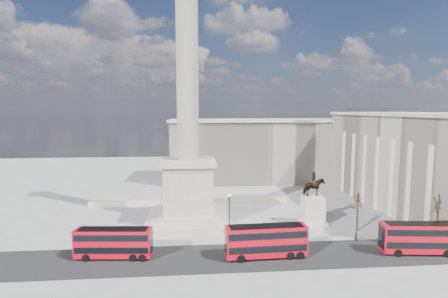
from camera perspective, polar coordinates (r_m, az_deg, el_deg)
ground at (r=56.75m, az=-5.80°, el=-13.33°), size 180.00×180.00×0.00m
asphalt_road at (r=47.62m, az=0.34°, el=-17.29°), size 120.00×9.00×0.01m
nelsons_column at (r=58.75m, az=-5.87°, el=0.30°), size 14.00×14.00×49.85m
balustrade_wall at (r=71.87m, az=-5.62°, el=-8.61°), size 40.00×0.60×1.10m
building_east at (r=77.83m, az=29.56°, el=-1.67°), size 19.00×46.00×18.60m
building_northeast at (r=95.95m, az=6.51°, el=-0.09°), size 51.00×17.00×16.60m
red_bus_a at (r=48.77m, az=-17.50°, el=-14.38°), size 9.92×3.06×3.96m
red_bus_b at (r=47.12m, az=6.97°, el=-14.65°), size 10.68×2.95×4.29m
red_bus_c at (r=54.68m, az=29.52°, el=-12.49°), size 10.55×3.54×4.20m
victorian_lamp at (r=53.33m, az=0.86°, el=-10.14°), size 0.58×0.58×6.71m
equestrian_statue at (r=60.83m, az=14.33°, el=-9.00°), size 4.40×3.30×9.06m
bare_tree_near at (r=59.32m, az=31.65°, el=-7.45°), size 1.71×1.71×7.49m
bare_tree_mid at (r=59.27m, az=21.03°, el=-7.70°), size 1.72×1.72×6.51m
bare_tree_far at (r=74.87m, az=25.20°, el=-4.32°), size 1.86×1.86×7.60m
pedestrian_walking at (r=55.67m, az=20.75°, el=-13.29°), size 0.61×0.45×1.53m
pedestrian_standing at (r=61.01m, az=25.34°, el=-11.76°), size 0.77×0.62×1.51m
pedestrian_crossing at (r=56.33m, az=12.21°, el=-12.56°), size 1.07×1.18×1.94m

